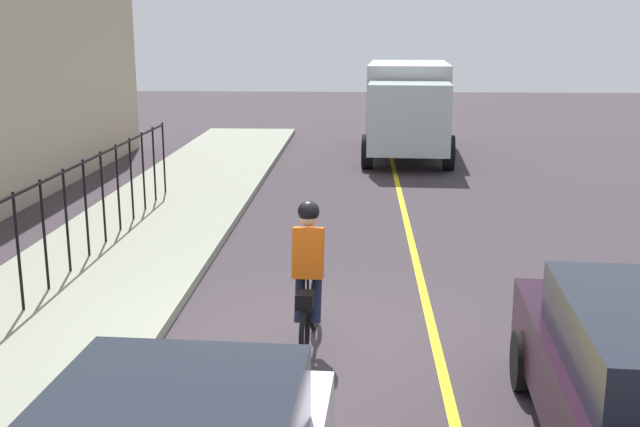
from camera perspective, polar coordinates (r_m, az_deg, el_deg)
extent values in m
plane|color=#372F35|center=(9.66, -1.04, -9.56)|extent=(80.00, 80.00, 0.00)
cube|color=yellow|center=(9.68, 8.58, -9.63)|extent=(36.00, 0.12, 0.01)
cube|color=gray|center=(10.42, -20.25, -8.22)|extent=(40.00, 3.20, 0.15)
cylinder|color=black|center=(10.81, -21.40, -2.66)|extent=(0.04, 0.04, 1.60)
cylinder|color=black|center=(11.56, -19.71, -1.51)|extent=(0.04, 0.04, 1.60)
cylinder|color=black|center=(12.32, -18.22, -0.50)|extent=(0.04, 0.04, 1.60)
cylinder|color=black|center=(13.09, -16.91, 0.39)|extent=(0.04, 0.04, 1.60)
cylinder|color=black|center=(13.88, -15.74, 1.18)|extent=(0.04, 0.04, 1.60)
cylinder|color=black|center=(14.67, -14.70, 1.88)|extent=(0.04, 0.04, 1.60)
cylinder|color=black|center=(15.46, -13.77, 2.51)|extent=(0.04, 0.04, 1.60)
cylinder|color=black|center=(16.26, -12.93, 3.08)|extent=(0.04, 0.04, 1.60)
cylinder|color=black|center=(17.07, -12.16, 3.60)|extent=(0.04, 0.04, 1.60)
cylinder|color=black|center=(17.88, -11.47, 4.06)|extent=(0.04, 0.04, 1.60)
cube|color=black|center=(11.01, -20.84, 1.70)|extent=(14.44, 0.04, 0.04)
torus|color=black|center=(9.98, -0.45, -6.74)|extent=(0.66, 0.09, 0.66)
torus|color=black|center=(9.01, -1.16, -9.03)|extent=(0.66, 0.09, 0.66)
cube|color=black|center=(9.40, -0.79, -6.41)|extent=(0.93, 0.08, 0.24)
cylinder|color=black|center=(9.21, -0.90, -5.85)|extent=(0.03, 0.03, 0.35)
cube|color=#CC520D|center=(9.11, -0.87, -2.92)|extent=(0.36, 0.38, 0.63)
sphere|color=tan|center=(9.05, -0.85, -0.28)|extent=(0.22, 0.22, 0.22)
sphere|color=black|center=(9.04, -0.85, 0.15)|extent=(0.26, 0.26, 0.26)
cylinder|color=#191E38|center=(9.27, -1.49, -6.06)|extent=(0.34, 0.14, 0.65)
cylinder|color=#191E38|center=(9.25, -0.26, -6.10)|extent=(0.34, 0.14, 0.65)
cube|color=black|center=(8.90, -1.14, -6.41)|extent=(0.25, 0.21, 0.18)
cylinder|color=black|center=(8.67, 14.84, -10.49)|extent=(0.65, 0.26, 0.64)
cube|color=#ADB2B0|center=(24.66, 6.52, 8.34)|extent=(4.88, 2.64, 2.30)
cube|color=silver|center=(21.28, 6.58, 7.00)|extent=(1.93, 2.30, 1.90)
cylinder|color=black|center=(21.58, 9.49, 4.45)|extent=(0.97, 0.35, 0.96)
cylinder|color=black|center=(21.55, 3.52, 4.60)|extent=(0.97, 0.35, 0.96)
cylinder|color=black|center=(25.87, 8.92, 5.93)|extent=(0.97, 0.35, 0.96)
cylinder|color=black|center=(25.85, 3.93, 6.06)|extent=(0.97, 0.35, 0.96)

